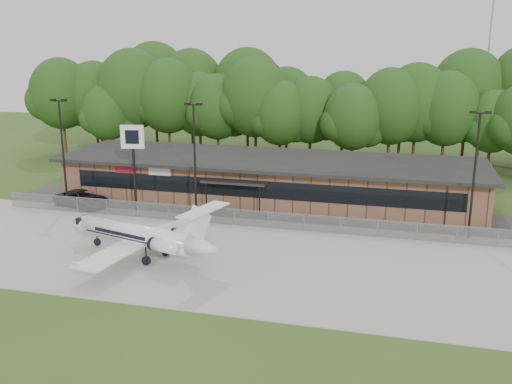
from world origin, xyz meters
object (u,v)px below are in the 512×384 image
(terminal, at_px, (270,178))
(business_jet, at_px, (142,237))
(suv, at_px, (82,199))
(pole_sign, at_px, (133,146))

(terminal, height_order, business_jet, business_jet)
(business_jet, bearing_deg, suv, 152.24)
(terminal, distance_m, business_jet, 18.53)
(suv, height_order, pole_sign, pole_sign)
(business_jet, bearing_deg, terminal, 89.09)
(pole_sign, bearing_deg, terminal, 21.75)
(terminal, bearing_deg, pole_sign, -147.00)
(terminal, xyz_separation_m, pole_sign, (-11.00, -7.14, 3.98))
(business_jet, height_order, suv, business_jet)
(terminal, distance_m, suv, 18.11)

